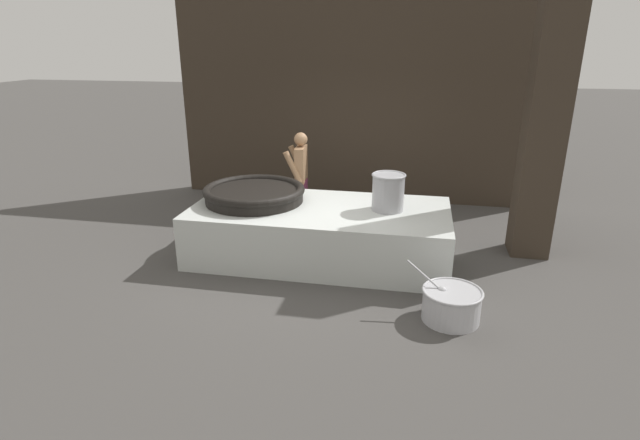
# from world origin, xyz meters

# --- Properties ---
(ground_plane) EXTENTS (60.00, 60.00, 0.00)m
(ground_plane) POSITION_xyz_m (0.00, 0.00, 0.00)
(ground_plane) COLOR #474442
(back_wall) EXTENTS (6.77, 0.24, 3.88)m
(back_wall) POSITION_xyz_m (0.00, 3.06, 1.94)
(back_wall) COLOR #382D23
(back_wall) RESTS_ON ground_plane
(support_pillar) EXTENTS (0.53, 0.53, 3.88)m
(support_pillar) POSITION_xyz_m (3.02, 0.77, 1.94)
(support_pillar) COLOR #382D23
(support_pillar) RESTS_ON ground_plane
(hearth_platform) EXTENTS (3.66, 1.75, 0.76)m
(hearth_platform) POSITION_xyz_m (0.00, 0.00, 0.38)
(hearth_platform) COLOR silver
(hearth_platform) RESTS_ON ground_plane
(giant_wok_near) EXTENTS (1.49, 1.49, 0.23)m
(giant_wok_near) POSITION_xyz_m (-1.01, 0.10, 0.88)
(giant_wok_near) COLOR black
(giant_wok_near) RESTS_ON hearth_platform
(stock_pot) EXTENTS (0.47, 0.47, 0.52)m
(stock_pot) POSITION_xyz_m (0.95, 0.08, 1.03)
(stock_pot) COLOR #9E9EA3
(stock_pot) RESTS_ON hearth_platform
(cook) EXTENTS (0.39, 0.59, 1.59)m
(cook) POSITION_xyz_m (-0.58, 1.27, 0.86)
(cook) COLOR #9E7551
(cook) RESTS_ON ground_plane
(prep_bowl_vegetables) EXTENTS (0.87, 0.68, 0.64)m
(prep_bowl_vegetables) POSITION_xyz_m (1.80, -1.45, 0.21)
(prep_bowl_vegetables) COLOR #B7B7BC
(prep_bowl_vegetables) RESTS_ON ground_plane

